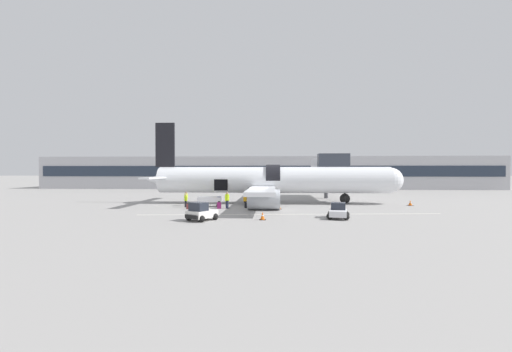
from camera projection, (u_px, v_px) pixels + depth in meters
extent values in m
plane|color=gray|center=(257.00, 208.00, 35.49)|extent=(500.00, 500.00, 0.00)
cube|color=silver|center=(291.00, 214.00, 30.20)|extent=(29.33, 2.68, 0.01)
cube|color=#B2B2B7|center=(266.00, 173.00, 76.96)|extent=(107.79, 10.63, 7.58)
cube|color=#232D3D|center=(265.00, 171.00, 71.59)|extent=(105.64, 0.16, 2.43)
cylinder|color=#4C4C51|center=(326.00, 188.00, 48.07)|extent=(0.60, 0.60, 3.04)
cube|color=silver|center=(326.00, 168.00, 48.02)|extent=(3.17, 12.66, 3.17)
cube|color=#333842|center=(333.00, 168.00, 42.30)|extent=(4.12, 1.60, 3.81)
cylinder|color=white|center=(273.00, 180.00, 40.49)|extent=(29.62, 3.36, 3.36)
sphere|color=white|center=(390.00, 180.00, 39.69)|extent=(3.19, 3.19, 3.19)
cone|color=white|center=(161.00, 180.00, 41.30)|extent=(3.86, 3.09, 3.09)
cylinder|color=black|center=(273.00, 178.00, 40.46)|extent=(1.78, 3.37, 3.37)
cube|color=black|center=(165.00, 145.00, 41.20)|extent=(2.52, 0.28, 5.81)
cube|color=white|center=(156.00, 178.00, 37.70)|extent=(1.20, 7.13, 0.20)
cube|color=white|center=(175.00, 177.00, 44.82)|extent=(1.20, 7.13, 0.20)
cube|color=white|center=(262.00, 190.00, 33.71)|extent=(2.87, 12.73, 0.40)
cube|color=white|center=(265.00, 185.00, 47.43)|extent=(2.87, 12.73, 0.40)
cylinder|color=#B2B7BF|center=(264.00, 199.00, 33.56)|extent=(3.47, 2.20, 2.20)
cylinder|color=#B2B7BF|center=(267.00, 191.00, 47.59)|extent=(3.47, 2.20, 2.20)
cube|color=black|center=(221.00, 185.00, 39.20)|extent=(1.70, 0.12, 1.40)
cylinder|color=#56565B|center=(345.00, 193.00, 40.02)|extent=(0.22, 0.22, 1.54)
sphere|color=black|center=(345.00, 199.00, 40.03)|extent=(1.30, 1.30, 1.30)
cylinder|color=#56565B|center=(249.00, 194.00, 38.30)|extent=(0.22, 0.22, 1.54)
sphere|color=black|center=(249.00, 200.00, 38.32)|extent=(1.30, 1.30, 1.30)
cylinder|color=#56565B|center=(251.00, 191.00, 43.06)|extent=(0.22, 0.22, 1.54)
sphere|color=black|center=(251.00, 197.00, 43.07)|extent=(1.30, 1.30, 1.30)
cube|color=silver|center=(202.00, 214.00, 26.54)|extent=(2.61, 2.82, 0.61)
cube|color=#232833|center=(199.00, 207.00, 26.20)|extent=(1.71, 1.62, 0.70)
cube|color=black|center=(191.00, 217.00, 25.56)|extent=(1.28, 0.89, 0.31)
sphere|color=black|center=(189.00, 217.00, 26.36)|extent=(0.56, 0.56, 0.56)
sphere|color=black|center=(202.00, 219.00, 25.46)|extent=(0.56, 0.56, 0.56)
sphere|color=black|center=(202.00, 215.00, 27.63)|extent=(0.56, 0.56, 0.56)
sphere|color=black|center=(215.00, 217.00, 26.73)|extent=(0.56, 0.56, 0.56)
cube|color=silver|center=(338.00, 213.00, 27.52)|extent=(1.97, 2.76, 0.51)
cube|color=#232833|center=(338.00, 206.00, 27.93)|extent=(1.45, 1.37, 0.61)
cube|color=black|center=(339.00, 212.00, 28.77)|extent=(1.29, 0.41, 0.26)
sphere|color=black|center=(346.00, 214.00, 28.14)|extent=(0.56, 0.56, 0.56)
sphere|color=black|center=(331.00, 214.00, 28.53)|extent=(0.56, 0.56, 0.56)
sphere|color=black|center=(346.00, 217.00, 26.51)|extent=(0.56, 0.56, 0.56)
sphere|color=black|center=(330.00, 216.00, 26.90)|extent=(0.56, 0.56, 0.56)
cube|color=silver|center=(210.00, 202.00, 36.64)|extent=(2.96, 1.73, 0.05)
cube|color=silver|center=(222.00, 199.00, 36.71)|extent=(0.22, 1.43, 0.53)
cube|color=silver|center=(209.00, 200.00, 35.95)|extent=(2.75, 0.37, 0.53)
cube|color=silver|center=(210.00, 199.00, 37.32)|extent=(2.75, 0.37, 0.53)
cube|color=#333338|center=(226.00, 204.00, 36.75)|extent=(0.90, 0.18, 0.06)
sphere|color=black|center=(218.00, 206.00, 35.99)|extent=(0.40, 0.40, 0.40)
sphere|color=black|center=(219.00, 204.00, 37.41)|extent=(0.40, 0.40, 0.40)
sphere|color=black|center=(201.00, 206.00, 35.88)|extent=(0.40, 0.40, 0.40)
sphere|color=black|center=(202.00, 204.00, 37.30)|extent=(0.40, 0.40, 0.40)
cube|color=olive|center=(215.00, 199.00, 36.61)|extent=(0.45, 0.36, 0.49)
cube|color=#2D2D33|center=(212.00, 200.00, 36.92)|extent=(0.53, 0.28, 0.32)
cube|color=#1E2347|center=(219.00, 199.00, 36.93)|extent=(0.46, 0.29, 0.53)
cylinder|color=black|center=(246.00, 204.00, 35.55)|extent=(0.32, 0.32, 0.75)
cylinder|color=orange|center=(246.00, 199.00, 35.54)|extent=(0.41, 0.41, 0.59)
sphere|color=brown|center=(246.00, 195.00, 35.53)|extent=(0.21, 0.21, 0.21)
cylinder|color=orange|center=(244.00, 199.00, 35.51)|extent=(0.13, 0.13, 0.54)
cylinder|color=orange|center=(248.00, 199.00, 35.56)|extent=(0.13, 0.13, 0.54)
cylinder|color=black|center=(186.00, 204.00, 36.10)|extent=(0.39, 0.39, 0.75)
cylinder|color=#B7E019|center=(186.00, 198.00, 36.09)|extent=(0.50, 0.50, 0.59)
sphere|color=tan|center=(186.00, 195.00, 36.09)|extent=(0.21, 0.21, 0.21)
cylinder|color=#B7E019|center=(187.00, 199.00, 35.93)|extent=(0.16, 0.16, 0.54)
cylinder|color=#B7E019|center=(185.00, 199.00, 36.26)|extent=(0.16, 0.16, 0.54)
cylinder|color=#1E2338|center=(227.00, 204.00, 34.95)|extent=(0.45, 0.45, 0.89)
cylinder|color=#B7E019|center=(227.00, 197.00, 34.94)|extent=(0.58, 0.58, 0.70)
sphere|color=#9E7556|center=(227.00, 193.00, 34.93)|extent=(0.24, 0.24, 0.24)
cylinder|color=#B7E019|center=(226.00, 198.00, 34.75)|extent=(0.18, 0.18, 0.64)
cylinder|color=#B7E019|center=(229.00, 198.00, 35.13)|extent=(0.18, 0.18, 0.64)
cylinder|color=#2D2D33|center=(186.00, 202.00, 37.60)|extent=(0.37, 0.37, 0.82)
cylinder|color=#CCE523|center=(186.00, 196.00, 37.58)|extent=(0.48, 0.48, 0.64)
sphere|color=#9E7556|center=(186.00, 193.00, 37.58)|extent=(0.23, 0.23, 0.23)
cylinder|color=#CCE523|center=(186.00, 197.00, 37.36)|extent=(0.15, 0.15, 0.59)
cylinder|color=#CCE523|center=(186.00, 197.00, 37.81)|extent=(0.15, 0.15, 0.59)
cube|color=#4C1E1E|center=(188.00, 206.00, 34.34)|extent=(0.47, 0.38, 0.58)
cube|color=black|center=(188.00, 203.00, 34.33)|extent=(0.26, 0.17, 0.12)
cube|color=#721951|center=(219.00, 205.00, 34.66)|extent=(0.48, 0.26, 0.72)
cube|color=black|center=(219.00, 202.00, 34.66)|extent=(0.29, 0.08, 0.12)
cube|color=black|center=(410.00, 205.00, 37.84)|extent=(0.61, 0.61, 0.03)
cone|color=orange|center=(410.00, 203.00, 37.84)|extent=(0.45, 0.45, 0.64)
cylinder|color=white|center=(410.00, 203.00, 37.84)|extent=(0.26, 0.26, 0.08)
cube|color=black|center=(263.00, 220.00, 26.75)|extent=(0.55, 0.55, 0.03)
cone|color=orange|center=(263.00, 216.00, 26.74)|extent=(0.41, 0.41, 0.68)
cylinder|color=white|center=(263.00, 215.00, 26.74)|extent=(0.23, 0.23, 0.08)
cube|color=black|center=(279.00, 209.00, 34.25)|extent=(0.55, 0.55, 0.03)
cone|color=orange|center=(279.00, 206.00, 34.25)|extent=(0.41, 0.41, 0.66)
cylinder|color=white|center=(279.00, 206.00, 34.25)|extent=(0.24, 0.24, 0.08)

